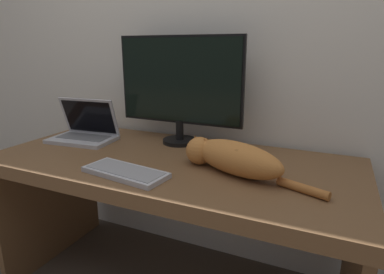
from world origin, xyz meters
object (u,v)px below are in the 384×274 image
(cat, at_px, (231,157))
(external_keyboard, at_px, (125,172))
(monitor, at_px, (179,86))
(laptop, at_px, (85,132))

(cat, bearing_deg, external_keyboard, -132.09)
(external_keyboard, bearing_deg, monitor, 97.80)
(monitor, distance_m, laptop, 0.58)
(external_keyboard, bearing_deg, laptop, 154.75)
(laptop, xyz_separation_m, external_keyboard, (0.49, -0.32, -0.03))
(external_keyboard, distance_m, cat, 0.42)
(external_keyboard, height_order, cat, cat)
(monitor, relative_size, external_keyboard, 1.84)
(laptop, distance_m, external_keyboard, 0.59)
(laptop, bearing_deg, monitor, 13.65)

